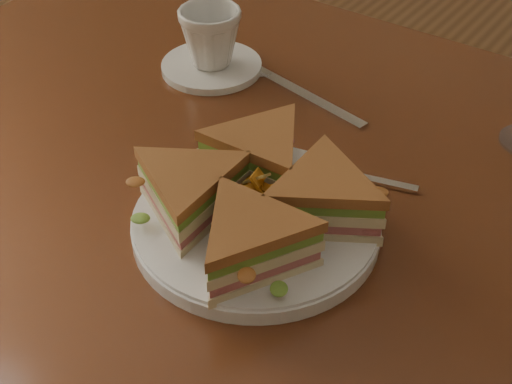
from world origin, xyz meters
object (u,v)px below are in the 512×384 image
table (279,233)px  spoon (298,163)px  knife (296,91)px  plate (256,224)px  coffee_cup (210,37)px  saucer (212,66)px  sandwich_wedges (256,196)px

table → spoon: bearing=54.3°
knife → plate: bearing=-54.4°
spoon → knife: 0.16m
coffee_cup → saucer: bearing=0.0°
sandwich_wedges → spoon: sandwich_wedges is taller
knife → spoon: bearing=-45.1°
saucer → sandwich_wedges: bearing=-44.2°
plate → coffee_cup: size_ratio=3.00×
sandwich_wedges → coffee_cup: size_ratio=3.54×
plate → saucer: 0.33m
table → saucer: saucer is taller
plate → saucer: bearing=135.8°
sandwich_wedges → knife: sandwich_wedges is taller
spoon → coffee_cup: (-0.21, 0.11, 0.04)m
sandwich_wedges → knife: (-0.11, 0.25, -0.04)m
knife → coffee_cup: coffee_cup is taller
table → plate: size_ratio=4.78×
coffee_cup → table: bearing=-22.6°
plate → coffee_cup: (-0.24, 0.23, 0.04)m
spoon → saucer: bearing=136.8°
sandwich_wedges → knife: size_ratio=1.39×
table → saucer: size_ratio=8.76×
plate → saucer: plate is taller
saucer → spoon: bearing=-28.3°
table → coffee_cup: size_ratio=14.31×
sandwich_wedges → saucer: bearing=135.8°
plate → spoon: 0.12m
coffee_cup → knife: bearing=18.1°
plate → saucer: (-0.24, 0.23, -0.00)m
sandwich_wedges → knife: 0.27m
knife → saucer: (-0.13, -0.02, 0.00)m
spoon → sandwich_wedges: bearing=-93.4°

